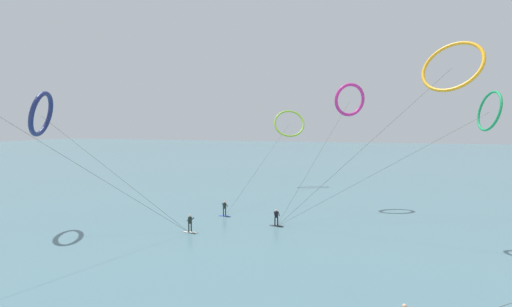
{
  "coord_description": "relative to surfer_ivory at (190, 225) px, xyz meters",
  "views": [
    {
      "loc": [
        7.23,
        -4.38,
        10.21
      ],
      "look_at": [
        0.0,
        19.82,
        8.14
      ],
      "focal_mm": 24.63,
      "sensor_mm": 36.0,
      "label": 1
    }
  ],
  "objects": [
    {
      "name": "sea_water",
      "position": [
        8.0,
        79.95,
        -0.78
      ],
      "size": [
        400.0,
        200.0,
        0.08
      ],
      "primitive_type": "cube",
      "color": "#476B75",
      "rests_on": "ground"
    },
    {
      "name": "kite_magenta",
      "position": [
        13.79,
        16.69,
        12.51
      ],
      "size": [
        8.53,
        13.85,
        15.44
      ],
      "rotation": [
        0.0,
        0.0,
        3.7
      ],
      "color": "#CC288E",
      "rests_on": "ground"
    },
    {
      "name": "kite_amber",
      "position": [
        22.52,
        4.59,
        14.33
      ],
      "size": [
        18.05,
        4.97,
        17.45
      ],
      "rotation": [
        0.0,
        0.0,
        5.7
      ],
      "color": "orange",
      "rests_on": "ground"
    },
    {
      "name": "surfer_charcoal",
      "position": [
        7.31,
        4.38,
        0.0
      ],
      "size": [
        1.4,
        0.69,
        1.7
      ],
      "rotation": [
        0.0,
        0.0,
        3.62
      ],
      "color": "black",
      "rests_on": "ground"
    },
    {
      "name": "surfer_cobalt",
      "position": [
        0.91,
        6.46,
        0.0
      ],
      "size": [
        1.4,
        0.73,
        1.7
      ],
      "rotation": [
        0.0,
        0.0,
        4.06
      ],
      "color": "#2647B7",
      "rests_on": "ground"
    },
    {
      "name": "kite_emerald",
      "position": [
        29.36,
        17.5,
        10.95
      ],
      "size": [
        23.05,
        15.59,
        14.16
      ],
      "rotation": [
        0.0,
        0.0,
        4.89
      ],
      "color": "#199351",
      "rests_on": "ground"
    },
    {
      "name": "kite_lime",
      "position": [
        3.59,
        29.32,
        9.6
      ],
      "size": [
        5.8,
        25.07,
        12.75
      ],
      "rotation": [
        0.0,
        0.0,
        0.33
      ],
      "color": "#8CC62D",
      "rests_on": "ground"
    },
    {
      "name": "surfer_ivory",
      "position": [
        0.0,
        0.0,
        0.0
      ],
      "size": [
        1.4,
        0.7,
        1.7
      ],
      "rotation": [
        0.0,
        0.0,
        1.08
      ],
      "color": "silver",
      "rests_on": "ground"
    },
    {
      "name": "kite_navy",
      "position": [
        -14.59,
        -2.37,
        10.43
      ],
      "size": [
        16.32,
        4.75,
        13.52
      ],
      "rotation": [
        0.0,
        0.0,
        5.18
      ],
      "color": "navy",
      "rests_on": "ground"
    }
  ]
}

